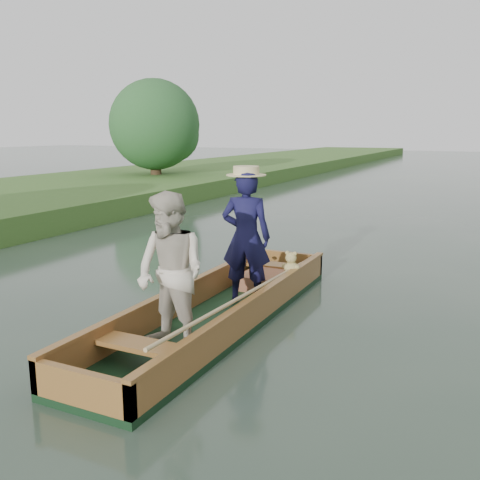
% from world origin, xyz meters
% --- Properties ---
extents(ground, '(120.00, 120.00, 0.00)m').
position_xyz_m(ground, '(0.00, 0.00, 0.00)').
color(ground, '#283D30').
rests_on(ground, ground).
extents(trees_far, '(22.15, 15.11, 4.61)m').
position_xyz_m(trees_far, '(0.12, 6.58, 2.59)').
color(trees_far, '#47331E').
rests_on(trees_far, ground).
extents(punt, '(1.12, 5.00, 1.90)m').
position_xyz_m(punt, '(0.04, -0.15, 0.63)').
color(punt, black).
rests_on(punt, ground).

